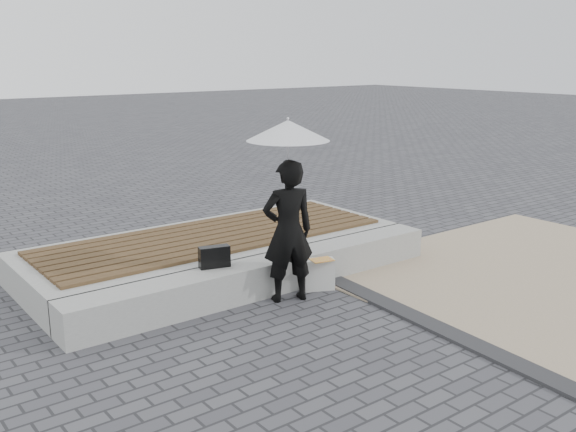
{
  "coord_description": "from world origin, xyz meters",
  "views": [
    {
      "loc": [
        -4.26,
        -4.42,
        2.77
      ],
      "look_at": [
        0.04,
        1.22,
        1.0
      ],
      "focal_mm": 40.54,
      "sensor_mm": 36.0,
      "label": 1
    }
  ],
  "objects_px": {
    "seating_ledge": "(266,275)",
    "woman": "(288,231)",
    "handbag": "(214,257)",
    "canvas_tote": "(319,274)",
    "parasol": "(288,130)"
  },
  "relations": [
    {
      "from": "woman",
      "to": "handbag",
      "type": "distance_m",
      "value": 0.89
    },
    {
      "from": "woman",
      "to": "canvas_tote",
      "type": "height_order",
      "value": "woman"
    },
    {
      "from": "seating_ledge",
      "to": "canvas_tote",
      "type": "bearing_deg",
      "value": -32.92
    },
    {
      "from": "seating_ledge",
      "to": "canvas_tote",
      "type": "height_order",
      "value": "seating_ledge"
    },
    {
      "from": "seating_ledge",
      "to": "parasol",
      "type": "height_order",
      "value": "parasol"
    },
    {
      "from": "woman",
      "to": "handbag",
      "type": "relative_size",
      "value": 4.68
    },
    {
      "from": "seating_ledge",
      "to": "woman",
      "type": "bearing_deg",
      "value": -84.39
    },
    {
      "from": "seating_ledge",
      "to": "handbag",
      "type": "bearing_deg",
      "value": 170.04
    },
    {
      "from": "seating_ledge",
      "to": "woman",
      "type": "distance_m",
      "value": 0.73
    },
    {
      "from": "parasol",
      "to": "handbag",
      "type": "relative_size",
      "value": 3.34
    },
    {
      "from": "canvas_tote",
      "to": "woman",
      "type": "bearing_deg",
      "value": -151.44
    },
    {
      "from": "parasol",
      "to": "handbag",
      "type": "xyz_separation_m",
      "value": [
        -0.68,
        0.5,
        -1.44
      ]
    },
    {
      "from": "seating_ledge",
      "to": "handbag",
      "type": "height_order",
      "value": "handbag"
    },
    {
      "from": "handbag",
      "to": "woman",
      "type": "bearing_deg",
      "value": -21.78
    },
    {
      "from": "woman",
      "to": "seating_ledge",
      "type": "bearing_deg",
      "value": -66.89
    }
  ]
}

